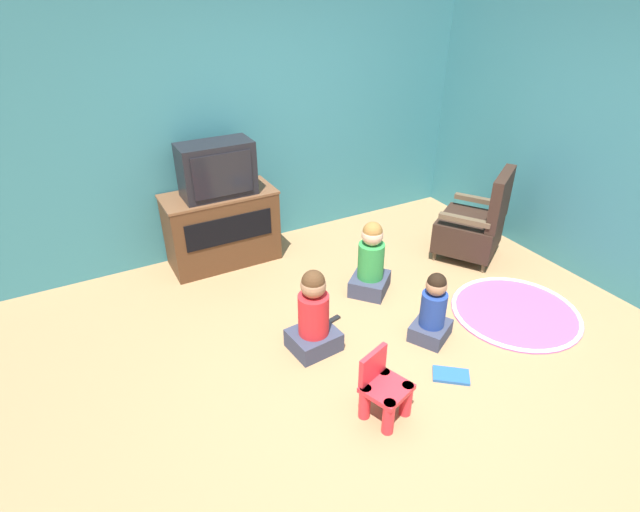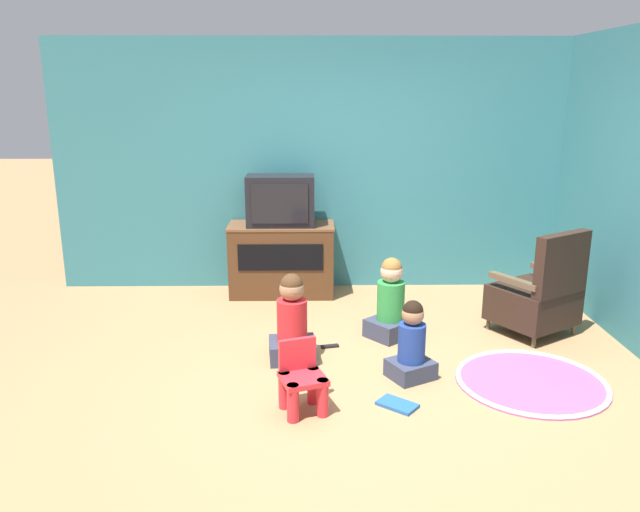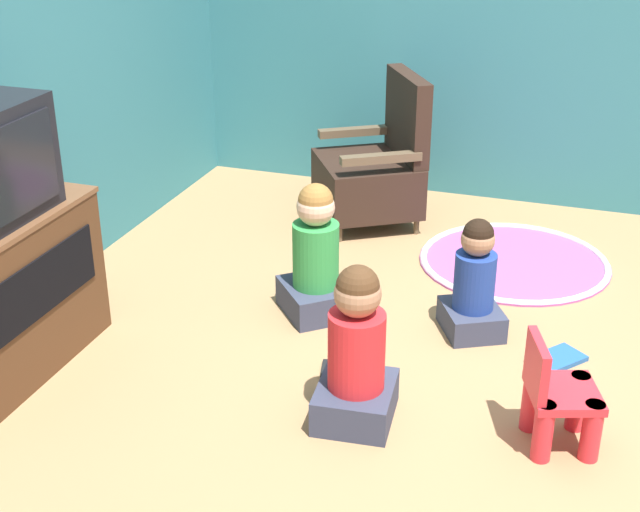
{
  "view_description": "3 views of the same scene",
  "coord_description": "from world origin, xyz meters",
  "px_view_note": "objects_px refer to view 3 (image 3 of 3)",
  "views": [
    {
      "loc": [
        -1.91,
        -2.37,
        2.61
      ],
      "look_at": [
        -0.27,
        0.61,
        0.65
      ],
      "focal_mm": 28.0,
      "sensor_mm": 36.0,
      "label": 1
    },
    {
      "loc": [
        -0.32,
        -4.25,
        2.1
      ],
      "look_at": [
        -0.25,
        0.58,
        0.79
      ],
      "focal_mm": 35.0,
      "sensor_mm": 36.0,
      "label": 2
    },
    {
      "loc": [
        -3.51,
        -0.52,
        2.23
      ],
      "look_at": [
        -0.3,
        0.56,
        0.65
      ],
      "focal_mm": 50.0,
      "sensor_mm": 36.0,
      "label": 3
    }
  ],
  "objects_px": {
    "child_watching_left": "(316,259)",
    "book": "(557,359)",
    "yellow_kid_chair": "(557,402)",
    "remote_control": "(326,369)",
    "child_watching_center": "(474,284)",
    "black_armchair": "(375,169)",
    "child_watching_right": "(356,355)"
  },
  "relations": [
    {
      "from": "child_watching_right",
      "to": "black_armchair",
      "type": "bearing_deg",
      "value": 8.05
    },
    {
      "from": "yellow_kid_chair",
      "to": "remote_control",
      "type": "xyz_separation_m",
      "value": [
        0.22,
        1.05,
        -0.19
      ]
    },
    {
      "from": "child_watching_right",
      "to": "remote_control",
      "type": "xyz_separation_m",
      "value": [
        0.31,
        0.23,
        -0.3
      ]
    },
    {
      "from": "child_watching_left",
      "to": "child_watching_right",
      "type": "distance_m",
      "value": 0.96
    },
    {
      "from": "black_armchair",
      "to": "remote_control",
      "type": "distance_m",
      "value": 1.88
    },
    {
      "from": "child_watching_center",
      "to": "remote_control",
      "type": "bearing_deg",
      "value": 107.75
    },
    {
      "from": "black_armchair",
      "to": "remote_control",
      "type": "height_order",
      "value": "black_armchair"
    },
    {
      "from": "child_watching_right",
      "to": "book",
      "type": "xyz_separation_m",
      "value": [
        0.74,
        -0.77,
        -0.3
      ]
    },
    {
      "from": "black_armchair",
      "to": "remote_control",
      "type": "relative_size",
      "value": 6.07
    },
    {
      "from": "yellow_kid_chair",
      "to": "book",
      "type": "height_order",
      "value": "yellow_kid_chair"
    },
    {
      "from": "child_watching_left",
      "to": "child_watching_right",
      "type": "height_order",
      "value": "child_watching_right"
    },
    {
      "from": "remote_control",
      "to": "yellow_kid_chair",
      "type": "bearing_deg",
      "value": -115.04
    },
    {
      "from": "yellow_kid_chair",
      "to": "remote_control",
      "type": "relative_size",
      "value": 3.06
    },
    {
      "from": "yellow_kid_chair",
      "to": "child_watching_center",
      "type": "height_order",
      "value": "child_watching_center"
    },
    {
      "from": "black_armchair",
      "to": "child_watching_left",
      "type": "relative_size",
      "value": 1.33
    },
    {
      "from": "child_watching_left",
      "to": "child_watching_right",
      "type": "relative_size",
      "value": 0.99
    },
    {
      "from": "black_armchair",
      "to": "child_watching_left",
      "type": "distance_m",
      "value": 1.29
    },
    {
      "from": "remote_control",
      "to": "book",
      "type": "bearing_deg",
      "value": -80.1
    },
    {
      "from": "book",
      "to": "child_watching_left",
      "type": "bearing_deg",
      "value": -55.86
    },
    {
      "from": "black_armchair",
      "to": "child_watching_center",
      "type": "xyz_separation_m",
      "value": [
        -1.24,
        -0.85,
        -0.09
      ]
    },
    {
      "from": "black_armchair",
      "to": "remote_control",
      "type": "xyz_separation_m",
      "value": [
        -1.82,
        -0.28,
        -0.34
      ]
    },
    {
      "from": "child_watching_left",
      "to": "child_watching_center",
      "type": "bearing_deg",
      "value": -126.59
    },
    {
      "from": "child_watching_center",
      "to": "remote_control",
      "type": "height_order",
      "value": "child_watching_center"
    },
    {
      "from": "child_watching_left",
      "to": "child_watching_center",
      "type": "xyz_separation_m",
      "value": [
        0.06,
        -0.8,
        -0.04
      ]
    },
    {
      "from": "remote_control",
      "to": "child_watching_right",
      "type": "bearing_deg",
      "value": -156.21
    },
    {
      "from": "child_watching_right",
      "to": "book",
      "type": "height_order",
      "value": "child_watching_right"
    },
    {
      "from": "child_watching_left",
      "to": "book",
      "type": "xyz_separation_m",
      "value": [
        -0.1,
        -1.24,
        -0.3
      ]
    },
    {
      "from": "book",
      "to": "remote_control",
      "type": "relative_size",
      "value": 1.96
    },
    {
      "from": "black_armchair",
      "to": "child_watching_left",
      "type": "height_order",
      "value": "black_armchair"
    },
    {
      "from": "remote_control",
      "to": "child_watching_center",
      "type": "bearing_deg",
      "value": -57.39
    },
    {
      "from": "child_watching_center",
      "to": "remote_control",
      "type": "distance_m",
      "value": 0.86
    },
    {
      "from": "child_watching_left",
      "to": "book",
      "type": "height_order",
      "value": "child_watching_left"
    }
  ]
}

